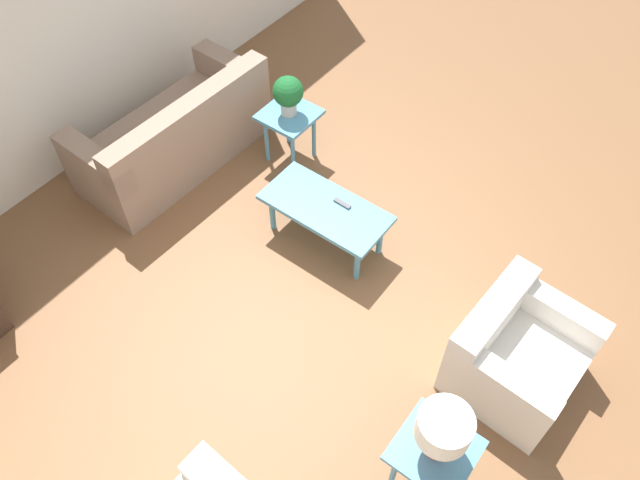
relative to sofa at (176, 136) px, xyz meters
name	(u,v)px	position (x,y,z in m)	size (l,w,h in m)	color
ground_plane	(357,277)	(-2.18, 0.11, -0.32)	(14.00, 14.00, 0.00)	brown
wall_right	(73,11)	(0.88, 0.11, 1.03)	(0.12, 7.20, 2.70)	silver
sofa	(176,136)	(0.00, 0.00, 0.00)	(0.90, 1.89, 0.84)	gray
armchair	(515,354)	(-3.58, 0.16, -0.02)	(0.84, 0.94, 0.73)	silver
coffee_table	(325,210)	(-1.72, -0.06, 0.06)	(1.09, 0.52, 0.44)	teal
side_table_plant	(289,121)	(-0.83, -0.69, 0.14)	(0.48, 0.48, 0.56)	teal
side_table_lamp	(433,455)	(-3.49, 1.21, 0.14)	(0.48, 0.48, 0.56)	teal
potted_plant	(288,93)	(-0.83, -0.69, 0.46)	(0.28, 0.28, 0.39)	#B2ADA3
table_lamp	(443,430)	(-3.49, 1.21, 0.54)	(0.33, 0.33, 0.44)	red
remote_control	(342,203)	(-1.82, -0.16, 0.13)	(0.16, 0.04, 0.02)	#4C4C51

